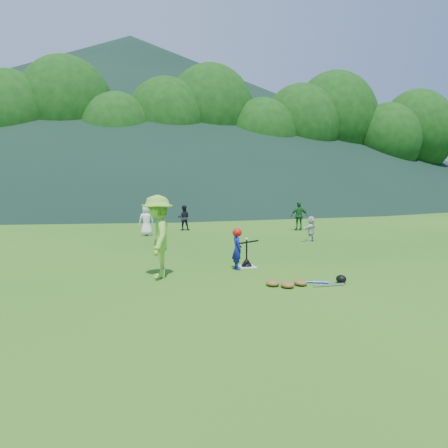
# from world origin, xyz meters

# --- Properties ---
(ground) EXTENTS (120.00, 120.00, 0.00)m
(ground) POSITION_xyz_m (0.00, 0.00, 0.00)
(ground) COLOR #276016
(ground) RESTS_ON ground
(home_plate) EXTENTS (0.45, 0.45, 0.02)m
(home_plate) POSITION_xyz_m (0.00, 0.00, 0.01)
(home_plate) COLOR silver
(home_plate) RESTS_ON ground
(baseball) EXTENTS (0.08, 0.08, 0.08)m
(baseball) POSITION_xyz_m (0.00, 0.00, 0.74)
(baseball) COLOR white
(baseball) RESTS_ON batting_tee
(batter_child) EXTENTS (0.26, 0.38, 1.03)m
(batter_child) POSITION_xyz_m (-0.33, -0.27, 0.51)
(batter_child) COLOR navy
(batter_child) RESTS_ON ground
(adult_coach) EXTENTS (0.82, 1.30, 1.92)m
(adult_coach) POSITION_xyz_m (-2.36, -0.71, 0.96)
(adult_coach) COLOR #83CA3B
(adult_coach) RESTS_ON ground
(fielder_a) EXTENTS (0.65, 0.45, 1.28)m
(fielder_a) POSITION_xyz_m (-2.11, 7.46, 0.64)
(fielder_a) COLOR white
(fielder_a) RESTS_ON ground
(fielder_b) EXTENTS (0.64, 0.54, 1.16)m
(fielder_b) POSITION_xyz_m (-0.29, 9.17, 0.58)
(fielder_b) COLOR black
(fielder_b) RESTS_ON ground
(fielder_c) EXTENTS (0.81, 0.41, 1.33)m
(fielder_c) POSITION_xyz_m (4.86, 7.82, 0.67)
(fielder_c) COLOR #1A5726
(fielder_c) RESTS_ON ground
(fielder_d) EXTENTS (0.87, 0.76, 0.95)m
(fielder_d) POSITION_xyz_m (3.77, 4.21, 0.48)
(fielder_d) COLOR silver
(fielder_d) RESTS_ON ground
(batting_tee) EXTENTS (0.30, 0.30, 0.68)m
(batting_tee) POSITION_xyz_m (0.00, 0.00, 0.13)
(batting_tee) COLOR black
(batting_tee) RESTS_ON home_plate
(batter_gear) EXTENTS (0.71, 0.32, 0.39)m
(batter_gear) POSITION_xyz_m (-0.31, -0.27, 0.93)
(batter_gear) COLOR red
(batter_gear) RESTS_ON ground
(equipment_pile) EXTENTS (1.80, 0.57, 0.19)m
(equipment_pile) POSITION_xyz_m (0.54, -2.28, 0.07)
(equipment_pile) COLOR olive
(equipment_pile) RESTS_ON ground
(outfield_fence) EXTENTS (70.07, 0.08, 1.33)m
(outfield_fence) POSITION_xyz_m (0.00, 28.00, 0.70)
(outfield_fence) COLOR gray
(outfield_fence) RESTS_ON ground
(tree_line) EXTENTS (70.04, 11.40, 14.82)m
(tree_line) POSITION_xyz_m (0.20, 33.83, 8.21)
(tree_line) COLOR #382314
(tree_line) RESTS_ON ground
(distant_hills) EXTENTS (155.00, 140.00, 32.00)m
(distant_hills) POSITION_xyz_m (-7.63, 81.81, 14.98)
(distant_hills) COLOR black
(distant_hills) RESTS_ON ground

